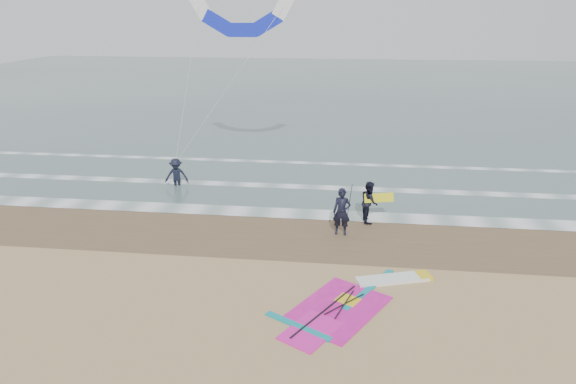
# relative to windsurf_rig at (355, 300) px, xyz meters

# --- Properties ---
(ground) EXTENTS (120.00, 120.00, 0.00)m
(ground) POSITION_rel_windsurf_rig_xyz_m (-1.20, -1.02, -0.03)
(ground) COLOR tan
(ground) RESTS_ON ground
(sea_water) EXTENTS (120.00, 80.00, 0.02)m
(sea_water) POSITION_rel_windsurf_rig_xyz_m (-1.20, 46.98, -0.02)
(sea_water) COLOR #47605E
(sea_water) RESTS_ON ground
(wet_sand_band) EXTENTS (120.00, 5.00, 0.01)m
(wet_sand_band) POSITION_rel_windsurf_rig_xyz_m (-1.20, 4.98, -0.03)
(wet_sand_band) COLOR brown
(wet_sand_band) RESTS_ON ground
(foam_waterline) EXTENTS (120.00, 9.15, 0.02)m
(foam_waterline) POSITION_rel_windsurf_rig_xyz_m (-1.20, 9.42, -0.00)
(foam_waterline) COLOR white
(foam_waterline) RESTS_ON ground
(windsurf_rig) EXTENTS (5.41, 5.12, 0.13)m
(windsurf_rig) POSITION_rel_windsurf_rig_xyz_m (0.00, 0.00, 0.00)
(windsurf_rig) COLOR white
(windsurf_rig) RESTS_ON ground
(person_standing) EXTENTS (0.77, 0.54, 1.99)m
(person_standing) POSITION_rel_windsurf_rig_xyz_m (-0.56, 5.19, 0.96)
(person_standing) COLOR black
(person_standing) RESTS_ON ground
(person_walking) EXTENTS (0.83, 0.99, 1.84)m
(person_walking) POSITION_rel_windsurf_rig_xyz_m (0.60, 6.70, 0.89)
(person_walking) COLOR black
(person_walking) RESTS_ON ground
(person_wading) EXTENTS (1.31, 0.90, 1.87)m
(person_wading) POSITION_rel_windsurf_rig_xyz_m (-9.30, 10.34, 0.90)
(person_wading) COLOR black
(person_wading) RESTS_ON ground
(held_pole) EXTENTS (0.17, 0.86, 1.82)m
(held_pole) POSITION_rel_windsurf_rig_xyz_m (-0.26, 5.19, 1.43)
(held_pole) COLOR black
(held_pole) RESTS_ON ground
(carried_kiteboard) EXTENTS (1.30, 0.51, 0.39)m
(carried_kiteboard) POSITION_rel_windsurf_rig_xyz_m (1.00, 6.60, 1.13)
(carried_kiteboard) COLOR yellow
(carried_kiteboard) RESTS_ON ground
(surf_kite) EXTENTS (6.23, 4.42, 8.76)m
(surf_kite) POSITION_rel_windsurf_rig_xyz_m (-6.46, 14.67, 8.39)
(surf_kite) COLOR white
(surf_kite) RESTS_ON ground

